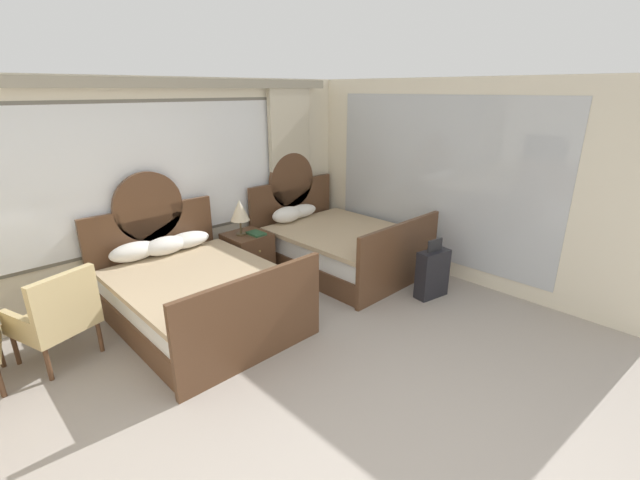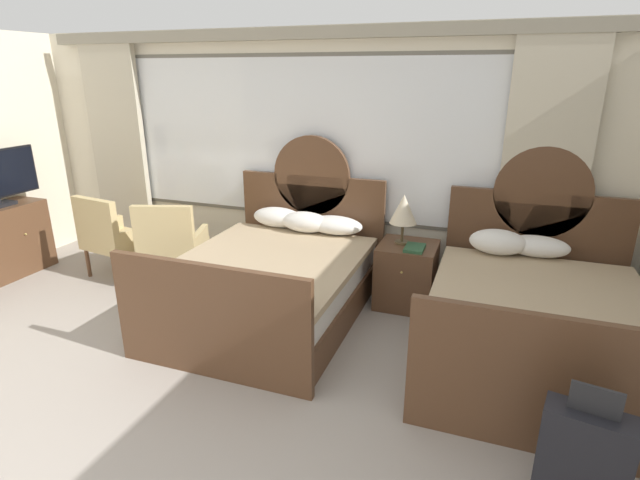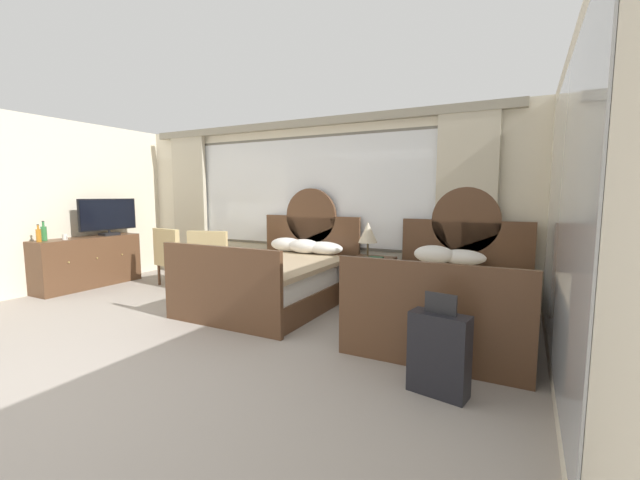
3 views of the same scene
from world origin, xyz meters
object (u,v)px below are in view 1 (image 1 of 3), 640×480
(table_lamp_on_nightstand, at_px, (240,211))
(bed_near_mirror, at_px, (337,245))
(armchair_by_window_left, at_px, (57,315))
(suitcase_on_floor, at_px, (432,273))
(nightstand_between_beds, at_px, (248,255))
(bed_near_window, at_px, (196,293))
(book_on_nightstand, at_px, (256,233))

(table_lamp_on_nightstand, bearing_deg, bed_near_mirror, -28.80)
(table_lamp_on_nightstand, distance_m, armchair_by_window_left, 2.51)
(table_lamp_on_nightstand, xyz_separation_m, suitcase_on_floor, (1.40, -2.20, -0.66))
(bed_near_mirror, relative_size, suitcase_on_floor, 2.82)
(bed_near_mirror, xyz_separation_m, nightstand_between_beds, (-1.16, 0.65, -0.03))
(bed_near_mirror, relative_size, armchair_by_window_left, 2.30)
(nightstand_between_beds, height_order, suitcase_on_floor, suitcase_on_floor)
(bed_near_mirror, relative_size, table_lamp_on_nightstand, 4.47)
(suitcase_on_floor, bearing_deg, armchair_by_window_left, 155.33)
(bed_near_window, relative_size, nightstand_between_beds, 3.46)
(nightstand_between_beds, xyz_separation_m, armchair_by_window_left, (-2.49, -0.42, 0.19))
(nightstand_between_beds, bearing_deg, bed_near_window, -151.43)
(armchair_by_window_left, xyz_separation_m, suitcase_on_floor, (3.82, -1.75, -0.19))
(nightstand_between_beds, distance_m, armchair_by_window_left, 2.53)
(book_on_nightstand, xyz_separation_m, armchair_by_window_left, (-2.57, -0.31, -0.15))
(bed_near_window, distance_m, suitcase_on_floor, 2.93)
(nightstand_between_beds, height_order, book_on_nightstand, book_on_nightstand)
(table_lamp_on_nightstand, bearing_deg, book_on_nightstand, -42.96)
(bed_near_window, relative_size, armchair_by_window_left, 2.30)
(bed_near_window, xyz_separation_m, nightstand_between_beds, (1.16, 0.63, -0.04))
(armchair_by_window_left, bearing_deg, book_on_nightstand, 6.82)
(nightstand_between_beds, relative_size, book_on_nightstand, 2.46)
(table_lamp_on_nightstand, bearing_deg, suitcase_on_floor, -57.56)
(book_on_nightstand, bearing_deg, nightstand_between_beds, 125.87)
(nightstand_between_beds, distance_m, table_lamp_on_nightstand, 0.67)
(nightstand_between_beds, bearing_deg, suitcase_on_floor, -58.55)
(nightstand_between_beds, height_order, armchair_by_window_left, armchair_by_window_left)
(table_lamp_on_nightstand, relative_size, book_on_nightstand, 1.90)
(bed_near_window, bearing_deg, book_on_nightstand, 22.71)
(book_on_nightstand, height_order, suitcase_on_floor, suitcase_on_floor)
(bed_near_window, distance_m, bed_near_mirror, 2.32)
(nightstand_between_beds, bearing_deg, bed_near_mirror, -29.16)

